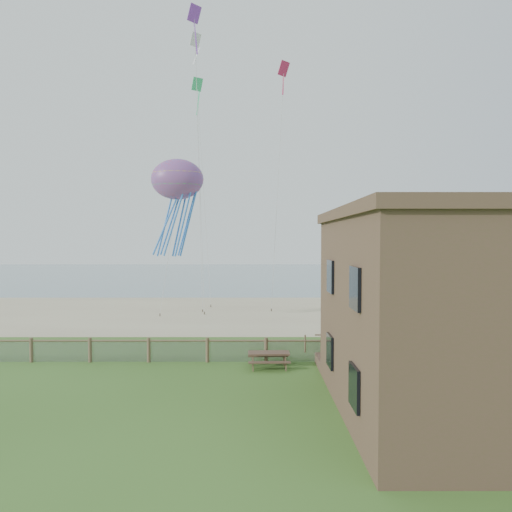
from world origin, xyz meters
name	(u,v)px	position (x,y,z in m)	size (l,w,h in m)	color
ground	(191,404)	(0.00, 0.00, 0.00)	(160.00, 160.00, 0.00)	#375A1E
sand_beach	(227,312)	(0.00, 22.00, 0.00)	(72.00, 20.00, 0.02)	tan
ocean	(242,274)	(0.00, 66.00, 0.00)	(160.00, 68.00, 0.02)	slate
chainlink_fence	(207,351)	(0.00, 6.00, 0.55)	(36.20, 0.20, 1.25)	brown
motel_deck	(470,362)	(13.00, 5.00, 0.25)	(15.00, 2.00, 0.50)	brown
picnic_table	(269,359)	(3.11, 5.00, 0.43)	(2.02, 1.53, 0.85)	brown
octopus_kite	(177,206)	(-3.37, 17.03, 8.80)	(3.73, 2.64, 7.69)	red
kite_white	(195,47)	(-2.11, 18.15, 20.95)	(0.98, 0.70, 2.12)	white
kite_purple	(194,26)	(-2.02, 16.90, 22.00)	(1.19, 0.70, 2.92)	purple
kite_red	(284,75)	(4.65, 18.57, 18.98)	(1.09, 0.70, 2.13)	#C32250
kite_green	(197,95)	(-2.37, 21.17, 18.33)	(1.06, 0.70, 2.75)	#37D180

